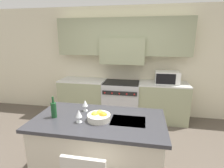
{
  "coord_description": "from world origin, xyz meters",
  "views": [
    {
      "loc": [
        0.52,
        -2.3,
        1.94
      ],
      "look_at": [
        -0.02,
        0.61,
        1.17
      ],
      "focal_mm": 28.0,
      "sensor_mm": 36.0,
      "label": 1
    }
  ],
  "objects_px": {
    "microwave": "(167,77)",
    "wine_bottle": "(54,110)",
    "range_stove": "(121,100)",
    "wine_glass_near": "(79,114)",
    "wine_glass_far": "(85,104)",
    "fruit_bowl": "(99,117)"
  },
  "relations": [
    {
      "from": "wine_bottle",
      "to": "wine_glass_far",
      "type": "height_order",
      "value": "wine_bottle"
    },
    {
      "from": "wine_bottle",
      "to": "fruit_bowl",
      "type": "relative_size",
      "value": 0.97
    },
    {
      "from": "range_stove",
      "to": "microwave",
      "type": "height_order",
      "value": "microwave"
    },
    {
      "from": "range_stove",
      "to": "microwave",
      "type": "xyz_separation_m",
      "value": [
        1.05,
        0.02,
        0.62
      ]
    },
    {
      "from": "microwave",
      "to": "wine_glass_near",
      "type": "height_order",
      "value": "microwave"
    },
    {
      "from": "microwave",
      "to": "fruit_bowl",
      "type": "distance_m",
      "value": 2.34
    },
    {
      "from": "wine_glass_far",
      "to": "range_stove",
      "type": "bearing_deg",
      "value": 80.66
    },
    {
      "from": "fruit_bowl",
      "to": "range_stove",
      "type": "bearing_deg",
      "value": 89.37
    },
    {
      "from": "wine_glass_near",
      "to": "wine_bottle",
      "type": "bearing_deg",
      "value": 168.57
    },
    {
      "from": "wine_glass_near",
      "to": "wine_glass_far",
      "type": "distance_m",
      "value": 0.36
    },
    {
      "from": "microwave",
      "to": "wine_bottle",
      "type": "xyz_separation_m",
      "value": [
        -1.69,
        -2.1,
        -0.05
      ]
    },
    {
      "from": "microwave",
      "to": "wine_bottle",
      "type": "distance_m",
      "value": 2.7
    },
    {
      "from": "wine_glass_far",
      "to": "fruit_bowl",
      "type": "height_order",
      "value": "wine_glass_far"
    },
    {
      "from": "microwave",
      "to": "fruit_bowl",
      "type": "relative_size",
      "value": 1.8
    },
    {
      "from": "wine_glass_near",
      "to": "fruit_bowl",
      "type": "relative_size",
      "value": 0.56
    },
    {
      "from": "wine_bottle",
      "to": "wine_glass_near",
      "type": "xyz_separation_m",
      "value": [
        0.38,
        -0.08,
        0.0
      ]
    },
    {
      "from": "range_stove",
      "to": "wine_glass_near",
      "type": "xyz_separation_m",
      "value": [
        -0.25,
        -2.16,
        0.57
      ]
    },
    {
      "from": "wine_bottle",
      "to": "fruit_bowl",
      "type": "xyz_separation_m",
      "value": [
        0.61,
        0.03,
        -0.06
      ]
    },
    {
      "from": "wine_bottle",
      "to": "wine_glass_far",
      "type": "bearing_deg",
      "value": 39.51
    },
    {
      "from": "range_stove",
      "to": "fruit_bowl",
      "type": "relative_size",
      "value": 3.07
    },
    {
      "from": "wine_bottle",
      "to": "wine_glass_near",
      "type": "bearing_deg",
      "value": -11.43
    },
    {
      "from": "wine_bottle",
      "to": "wine_glass_near",
      "type": "relative_size",
      "value": 1.74
    }
  ]
}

